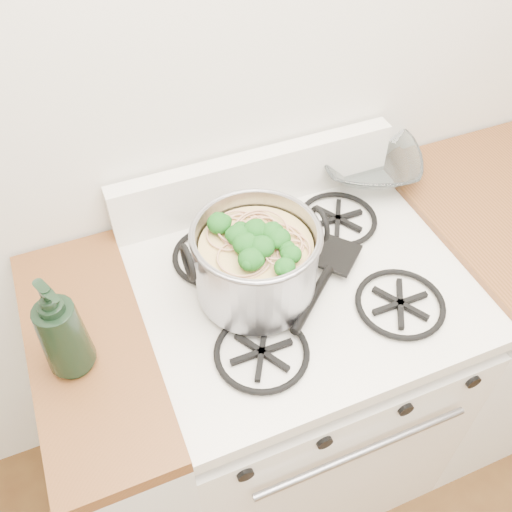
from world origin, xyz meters
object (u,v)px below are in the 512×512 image
object	(u,v)px
gas_range	(294,384)
bottle	(60,328)
glass_bowl	(369,168)
stock_pot	(256,262)
spatula	(338,253)

from	to	relation	value
gas_range	bottle	world-z (taller)	bottle
gas_range	glass_bowl	distance (m)	0.66
gas_range	stock_pot	distance (m)	0.59
spatula	gas_range	bearing A→B (deg)	-115.89
spatula	glass_bowl	world-z (taller)	glass_bowl
gas_range	stock_pot	world-z (taller)	stock_pot
stock_pot	gas_range	bearing A→B (deg)	-5.48
stock_pot	glass_bowl	size ratio (longest dim) A/B	2.84
glass_bowl	bottle	bearing A→B (deg)	-160.40
spatula	glass_bowl	size ratio (longest dim) A/B	2.84
stock_pot	bottle	world-z (taller)	bottle
glass_bowl	bottle	world-z (taller)	bottle
stock_pot	bottle	xyz separation A→B (m)	(-0.42, -0.04, 0.03)
gas_range	spatula	world-z (taller)	spatula
stock_pot	spatula	distance (m)	0.23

